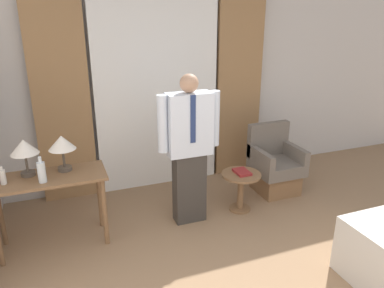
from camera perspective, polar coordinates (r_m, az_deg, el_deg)
wall_back at (r=5.06m, az=-5.69°, el=8.74°), size 10.00×0.06×2.70m
curtain_sheer_center at (r=4.95m, az=-5.26°, el=7.79°), size 1.64×0.06×2.58m
curtain_drape_left at (r=4.77m, az=-19.25°, el=6.32°), size 0.67×0.06×2.58m
curtain_drape_right at (r=5.39m, az=7.19°, el=8.72°), size 0.67×0.06×2.58m
desk at (r=4.00m, az=-20.94°, el=-6.39°), size 1.12×0.49×0.77m
table_lamp_left at (r=3.94m, az=-24.20°, el=-0.68°), size 0.27×0.27×0.37m
table_lamp_right at (r=3.93m, az=-19.21°, el=-0.07°), size 0.27×0.27×0.37m
bottle_near_edge at (r=3.79m, az=-21.94°, el=-3.94°), size 0.08×0.08×0.26m
bottle_by_lamp at (r=3.92m, az=-26.88°, el=-4.47°), size 0.06×0.06×0.18m
person at (r=4.07m, az=-0.42°, el=-0.26°), size 0.70×0.23×1.70m
armchair at (r=5.11m, az=12.50°, el=-3.46°), size 0.59×0.59×0.90m
side_table at (r=4.55m, az=7.45°, el=-6.23°), size 0.47×0.47×0.48m
book at (r=4.49m, az=7.62°, el=-4.25°), size 0.16×0.22×0.03m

